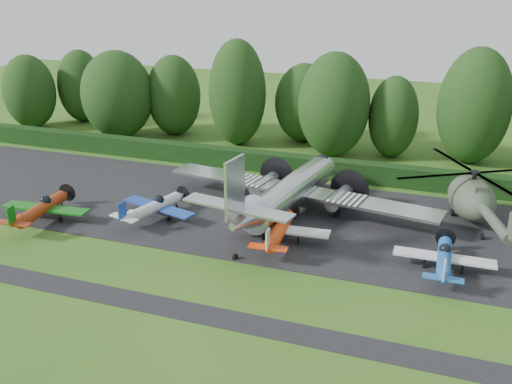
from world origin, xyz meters
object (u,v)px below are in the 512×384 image
(helicopter, at_px, (472,195))
(transport_plane, at_px, (291,191))
(light_plane_orange, at_px, (280,230))
(light_plane_blue, at_px, (444,258))
(light_plane_red, at_px, (42,208))
(light_plane_white, at_px, (154,207))

(helicopter, bearing_deg, transport_plane, -149.12)
(light_plane_orange, bearing_deg, helicopter, 38.14)
(light_plane_blue, bearing_deg, light_plane_red, -175.73)
(transport_plane, height_order, light_plane_orange, transport_plane)
(light_plane_orange, xyz_separation_m, helicopter, (13.82, 9.40, 1.16))
(light_plane_blue, bearing_deg, transport_plane, 155.41)
(light_plane_red, bearing_deg, light_plane_blue, 8.46)
(light_plane_red, relative_size, light_plane_white, 1.06)
(light_plane_white, distance_m, light_plane_orange, 11.42)
(transport_plane, height_order, light_plane_red, transport_plane)
(helicopter, bearing_deg, light_plane_white, -145.53)
(transport_plane, height_order, light_plane_white, transport_plane)
(light_plane_white, distance_m, light_plane_blue, 23.56)
(light_plane_orange, distance_m, helicopter, 16.76)
(light_plane_orange, bearing_deg, light_plane_white, 178.98)
(light_plane_red, height_order, light_plane_blue, light_plane_red)
(light_plane_white, bearing_deg, light_plane_orange, -20.63)
(transport_plane, relative_size, light_plane_white, 3.32)
(light_plane_white, relative_size, light_plane_orange, 0.95)
(light_plane_white, distance_m, helicopter, 26.60)
(transport_plane, bearing_deg, helicopter, 5.37)
(light_plane_orange, xyz_separation_m, light_plane_blue, (12.13, -0.50, -0.10))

